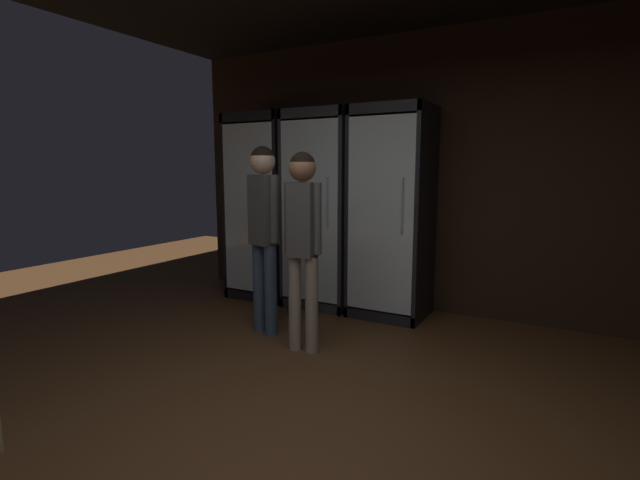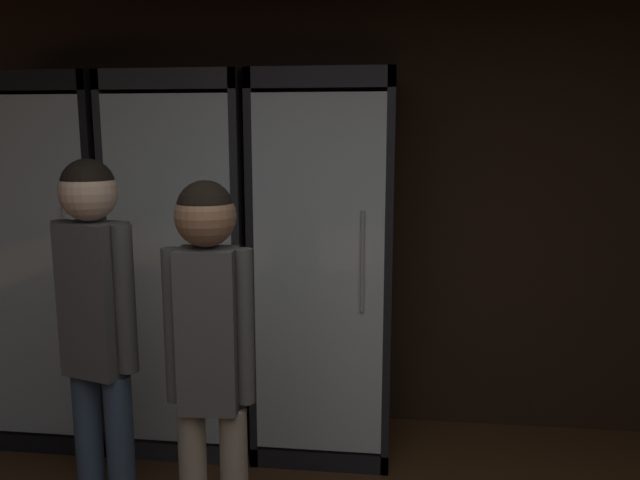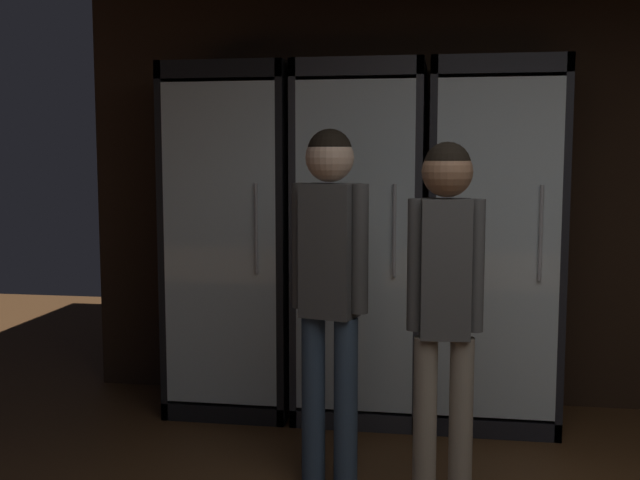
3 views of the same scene
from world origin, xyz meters
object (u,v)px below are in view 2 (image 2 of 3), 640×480
object	(u,v)px
shopper_near	(96,319)
shopper_far	(210,350)
cooler_left	(193,266)
cooler_far_left	(67,262)
cooler_center	(326,269)

from	to	relation	value
shopper_near	shopper_far	xyz separation A→B (m)	(0.51, -0.20, -0.03)
cooler_left	shopper_far	world-z (taller)	cooler_left
cooler_far_left	cooler_center	size ratio (longest dim) A/B	1.00
cooler_left	shopper_far	bearing A→B (deg)	-69.29
cooler_left	cooler_center	xyz separation A→B (m)	(0.76, 0.00, 0.00)
shopper_far	cooler_far_left	bearing A→B (deg)	133.94
shopper_near	shopper_far	world-z (taller)	shopper_near
cooler_far_left	shopper_far	distance (m)	1.80
cooler_far_left	cooler_left	bearing A→B (deg)	-0.11
cooler_left	cooler_center	distance (m)	0.76
cooler_center	shopper_far	size ratio (longest dim) A/B	1.29
cooler_left	cooler_center	bearing A→B (deg)	0.13
cooler_far_left	cooler_left	world-z (taller)	same
cooler_left	cooler_center	world-z (taller)	same
shopper_far	cooler_left	bearing A→B (deg)	110.71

